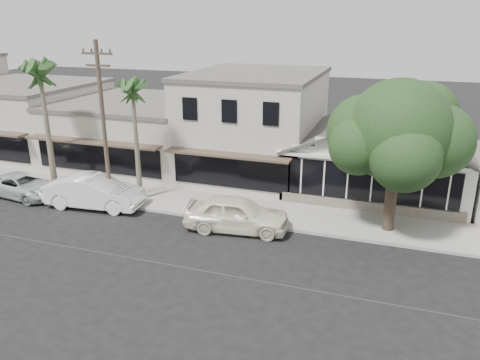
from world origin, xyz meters
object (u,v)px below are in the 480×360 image
(car_2, at_px, (23,186))
(shade_tree, at_px, (397,133))
(utility_pole, at_px, (103,121))
(car_0, at_px, (237,214))
(car_1, at_px, (94,192))

(car_2, height_order, shade_tree, shade_tree)
(car_2, distance_m, shade_tree, 21.07)
(car_2, bearing_deg, shade_tree, -78.06)
(shade_tree, bearing_deg, utility_pole, -174.34)
(car_0, height_order, car_2, car_0)
(car_1, relative_size, shade_tree, 0.73)
(car_1, bearing_deg, car_2, 83.80)
(car_1, distance_m, car_2, 5.01)
(car_0, xyz_separation_m, car_2, (-13.45, 0.34, -0.21))
(car_0, height_order, shade_tree, shade_tree)
(car_1, distance_m, shade_tree, 16.19)
(car_1, bearing_deg, car_0, -97.70)
(utility_pole, bearing_deg, car_1, -129.44)
(utility_pole, bearing_deg, car_2, -173.59)
(utility_pole, distance_m, car_2, 6.94)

